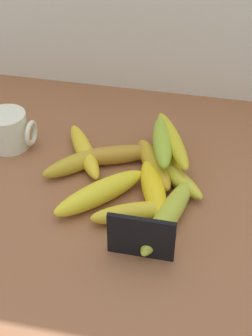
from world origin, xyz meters
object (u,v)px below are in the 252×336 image
object	(u,v)px
banana_2	(154,164)
banana_6	(84,151)
banana_1	(153,188)
banana_11	(162,142)
banana_7	(135,213)
banana_10	(172,140)
chalkboard_sign	(141,239)
banana_0	(100,193)
banana_5	(173,175)
banana_4	(168,154)
banana_3	(114,155)
coffee_mug	(9,130)
banana_9	(78,162)
banana_8	(168,215)

from	to	relation	value
banana_2	banana_6	world-z (taller)	banana_2
banana_1	banana_11	world-z (taller)	banana_11
banana_7	banana_10	world-z (taller)	banana_10
chalkboard_sign	banana_2	distance (cm)	21.58
banana_0	banana_6	distance (cm)	13.59
banana_11	banana_5	bearing A→B (deg)	-59.12
banana_5	banana_6	world-z (taller)	banana_6
banana_1	banana_4	world-z (taller)	banana_1
banana_0	banana_4	xyz separation A→B (cm)	(10.39, 14.41, -0.33)
banana_5	banana_10	bearing A→B (deg)	100.62
banana_2	banana_3	xyz separation A→B (cm)	(-8.37, 1.37, -0.08)
banana_1	coffee_mug	bearing A→B (deg)	163.23
banana_11	banana_7	bearing A→B (deg)	-97.28
coffee_mug	banana_9	world-z (taller)	coffee_mug
banana_4	banana_10	world-z (taller)	banana_10
banana_8	banana_7	bearing A→B (deg)	-174.80
banana_1	banana_3	size ratio (longest dim) A/B	0.87
chalkboard_sign	banana_7	size ratio (longest dim) A/B	0.70
banana_7	banana_10	size ratio (longest dim) A/B	0.83
chalkboard_sign	banana_10	size ratio (longest dim) A/B	0.58
banana_8	banana_6	bearing A→B (deg)	142.34
banana_1	banana_4	bearing A→B (deg)	84.27
coffee_mug	banana_5	distance (cm)	35.38
banana_7	banana_10	bearing A→B (deg)	77.60
chalkboard_sign	coffee_mug	bearing A→B (deg)	143.49
coffee_mug	banana_1	size ratio (longest dim) A/B	0.62
banana_8	banana_11	xyz separation A→B (cm)	(-3.70, 16.32, 3.54)
chalkboard_sign	banana_1	size ratio (longest dim) A/B	0.70
chalkboard_sign	banana_2	size ratio (longest dim) A/B	0.68
coffee_mug	banana_8	bearing A→B (deg)	-23.93
banana_2	banana_10	xyz separation A→B (cm)	(2.90, 4.21, 3.34)
banana_5	banana_11	bearing A→B (deg)	120.88
chalkboard_sign	banana_9	world-z (taller)	chalkboard_sign
banana_1	banana_3	distance (cm)	12.70
banana_5	banana_10	distance (cm)	7.34
banana_3	banana_6	bearing A→B (deg)	177.96
banana_1	banana_5	bearing A→B (deg)	59.22
banana_6	banana_9	size ratio (longest dim) A/B	1.20
banana_9	banana_6	bearing A→B (deg)	87.91
coffee_mug	banana_8	world-z (taller)	coffee_mug
banana_1	banana_4	size ratio (longest dim) A/B	0.91
banana_3	banana_10	world-z (taller)	banana_10
banana_4	banana_8	xyz separation A→B (cm)	(2.60, -17.37, 0.14)
banana_4	banana_8	size ratio (longest dim) A/B	0.84
banana_3	banana_11	size ratio (longest dim) A/B	1.12
banana_8	banana_9	world-z (taller)	banana_8
banana_0	banana_2	xyz separation A→B (cm)	(8.23, 10.40, -0.20)
banana_11	banana_8	bearing A→B (deg)	-77.24
banana_1	banana_8	bearing A→B (deg)	-59.06
chalkboard_sign	banana_6	world-z (taller)	chalkboard_sign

